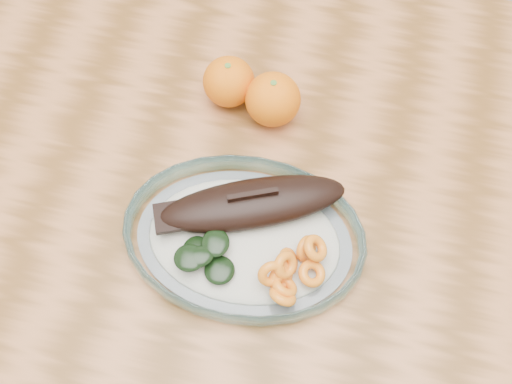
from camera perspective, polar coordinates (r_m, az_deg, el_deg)
ground at (r=1.52m, az=-1.72°, el=-12.59°), size 3.00×3.00×0.00m
dining_table at (r=0.91m, az=-2.83°, el=-2.05°), size 1.20×0.80×0.75m
plated_meal at (r=0.76m, az=-1.03°, el=-3.85°), size 0.55×0.55×0.08m
orange_left at (r=0.84m, az=1.51°, el=8.23°), size 0.07×0.07×0.07m
orange_right at (r=0.86m, az=-2.43°, el=9.77°), size 0.07×0.07×0.07m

